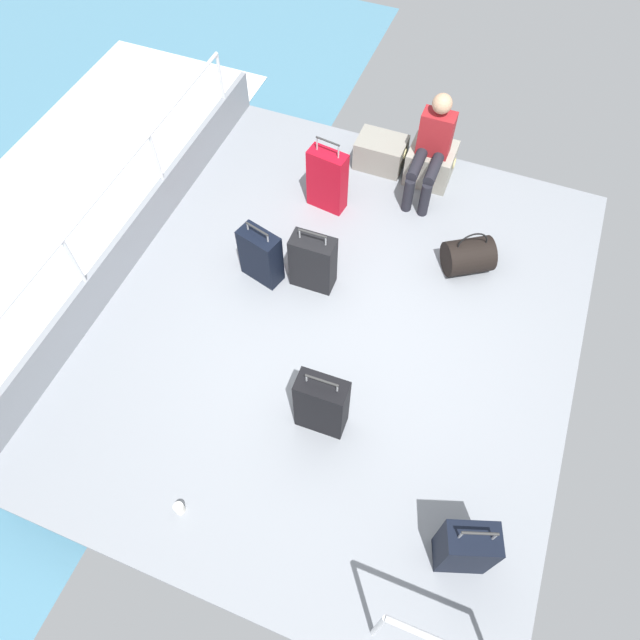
{
  "coord_description": "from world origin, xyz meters",
  "views": [
    {
      "loc": [
        0.93,
        -2.81,
        4.63
      ],
      "look_at": [
        -0.1,
        -0.19,
        0.25
      ],
      "focal_mm": 32.53,
      "sensor_mm": 36.0,
      "label": 1
    }
  ],
  "objects_px": {
    "suitcase_2": "(261,256)",
    "duffel_bag": "(468,256)",
    "passenger_seated": "(432,146)",
    "suitcase_0": "(466,548)",
    "suitcase_1": "(322,404)",
    "suitcase_4": "(313,262)",
    "cargo_crate_1": "(430,163)",
    "suitcase_3": "(327,180)",
    "paper_cup": "(179,508)",
    "cargo_crate_0": "(381,152)"
  },
  "relations": [
    {
      "from": "suitcase_2",
      "to": "duffel_bag",
      "type": "height_order",
      "value": "suitcase_2"
    },
    {
      "from": "passenger_seated",
      "to": "suitcase_0",
      "type": "relative_size",
      "value": 1.44
    },
    {
      "from": "suitcase_1",
      "to": "suitcase_4",
      "type": "xyz_separation_m",
      "value": [
        -0.62,
        1.35,
        -0.03
      ]
    },
    {
      "from": "suitcase_0",
      "to": "cargo_crate_1",
      "type": "bearing_deg",
      "value": 108.83
    },
    {
      "from": "suitcase_0",
      "to": "suitcase_3",
      "type": "relative_size",
      "value": 0.89
    },
    {
      "from": "suitcase_1",
      "to": "passenger_seated",
      "type": "bearing_deg",
      "value": 89.22
    },
    {
      "from": "suitcase_4",
      "to": "paper_cup",
      "type": "relative_size",
      "value": 7.28
    },
    {
      "from": "passenger_seated",
      "to": "suitcase_4",
      "type": "distance_m",
      "value": 1.8
    },
    {
      "from": "suitcase_0",
      "to": "suitcase_1",
      "type": "bearing_deg",
      "value": 154.45
    },
    {
      "from": "cargo_crate_1",
      "to": "suitcase_1",
      "type": "relative_size",
      "value": 0.67
    },
    {
      "from": "duffel_bag",
      "to": "cargo_crate_1",
      "type": "bearing_deg",
      "value": 122.16
    },
    {
      "from": "suitcase_3",
      "to": "duffel_bag",
      "type": "height_order",
      "value": "suitcase_3"
    },
    {
      "from": "cargo_crate_1",
      "to": "suitcase_1",
      "type": "distance_m",
      "value": 3.18
    },
    {
      "from": "cargo_crate_1",
      "to": "passenger_seated",
      "type": "distance_m",
      "value": 0.42
    },
    {
      "from": "suitcase_1",
      "to": "suitcase_2",
      "type": "height_order",
      "value": "suitcase_1"
    },
    {
      "from": "passenger_seated",
      "to": "suitcase_4",
      "type": "relative_size",
      "value": 1.52
    },
    {
      "from": "suitcase_2",
      "to": "duffel_bag",
      "type": "bearing_deg",
      "value": 24.12
    },
    {
      "from": "cargo_crate_1",
      "to": "paper_cup",
      "type": "relative_size",
      "value": 5.19
    },
    {
      "from": "cargo_crate_0",
      "to": "duffel_bag",
      "type": "xyz_separation_m",
      "value": [
        1.27,
        -1.11,
        0.01
      ]
    },
    {
      "from": "suitcase_1",
      "to": "paper_cup",
      "type": "distance_m",
      "value": 1.37
    },
    {
      "from": "cargo_crate_0",
      "to": "cargo_crate_1",
      "type": "distance_m",
      "value": 0.57
    },
    {
      "from": "suitcase_3",
      "to": "cargo_crate_1",
      "type": "bearing_deg",
      "value": 41.68
    },
    {
      "from": "suitcase_3",
      "to": "duffel_bag",
      "type": "xyz_separation_m",
      "value": [
        1.6,
        -0.3,
        -0.18
      ]
    },
    {
      "from": "suitcase_4",
      "to": "paper_cup",
      "type": "distance_m",
      "value": 2.47
    },
    {
      "from": "suitcase_0",
      "to": "suitcase_4",
      "type": "relative_size",
      "value": 1.06
    },
    {
      "from": "suitcase_4",
      "to": "paper_cup",
      "type": "height_order",
      "value": "suitcase_4"
    },
    {
      "from": "cargo_crate_1",
      "to": "passenger_seated",
      "type": "relative_size",
      "value": 0.47
    },
    {
      "from": "passenger_seated",
      "to": "paper_cup",
      "type": "xyz_separation_m",
      "value": [
        -0.8,
        -4.1,
        -0.54
      ]
    },
    {
      "from": "cargo_crate_0",
      "to": "passenger_seated",
      "type": "bearing_deg",
      "value": -17.86
    },
    {
      "from": "suitcase_2",
      "to": "suitcase_4",
      "type": "height_order",
      "value": "suitcase_4"
    },
    {
      "from": "suitcase_1",
      "to": "suitcase_2",
      "type": "xyz_separation_m",
      "value": [
        -1.11,
        1.25,
        -0.05
      ]
    },
    {
      "from": "passenger_seated",
      "to": "suitcase_1",
      "type": "distance_m",
      "value": 3.01
    },
    {
      "from": "suitcase_2",
      "to": "paper_cup",
      "type": "height_order",
      "value": "suitcase_2"
    },
    {
      "from": "passenger_seated",
      "to": "suitcase_3",
      "type": "bearing_deg",
      "value": -145.53
    },
    {
      "from": "suitcase_4",
      "to": "duffel_bag",
      "type": "distance_m",
      "value": 1.54
    },
    {
      "from": "passenger_seated",
      "to": "duffel_bag",
      "type": "bearing_deg",
      "value": -52.95
    },
    {
      "from": "suitcase_2",
      "to": "suitcase_3",
      "type": "distance_m",
      "value": 1.16
    },
    {
      "from": "suitcase_1",
      "to": "duffel_bag",
      "type": "distance_m",
      "value": 2.21
    },
    {
      "from": "suitcase_1",
      "to": "paper_cup",
      "type": "bearing_deg",
      "value": -124.57
    },
    {
      "from": "duffel_bag",
      "to": "suitcase_0",
      "type": "bearing_deg",
      "value": -77.38
    },
    {
      "from": "cargo_crate_0",
      "to": "suitcase_1",
      "type": "relative_size",
      "value": 0.74
    },
    {
      "from": "suitcase_0",
      "to": "cargo_crate_0",
      "type": "bearing_deg",
      "value": 116.15
    },
    {
      "from": "passenger_seated",
      "to": "suitcase_2",
      "type": "xyz_separation_m",
      "value": [
        -1.16,
        -1.75,
        -0.29
      ]
    },
    {
      "from": "cargo_crate_1",
      "to": "suitcase_3",
      "type": "bearing_deg",
      "value": -138.32
    },
    {
      "from": "suitcase_4",
      "to": "paper_cup",
      "type": "xyz_separation_m",
      "value": [
        -0.14,
        -2.45,
        -0.26
      ]
    },
    {
      "from": "suitcase_1",
      "to": "suitcase_4",
      "type": "distance_m",
      "value": 1.48
    },
    {
      "from": "duffel_bag",
      "to": "paper_cup",
      "type": "xyz_separation_m",
      "value": [
        -1.49,
        -3.17,
        -0.13
      ]
    },
    {
      "from": "suitcase_4",
      "to": "suitcase_0",
      "type": "bearing_deg",
      "value": -45.44
    },
    {
      "from": "cargo_crate_1",
      "to": "suitcase_0",
      "type": "bearing_deg",
      "value": -71.17
    },
    {
      "from": "cargo_crate_0",
      "to": "paper_cup",
      "type": "distance_m",
      "value": 4.29
    }
  ]
}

